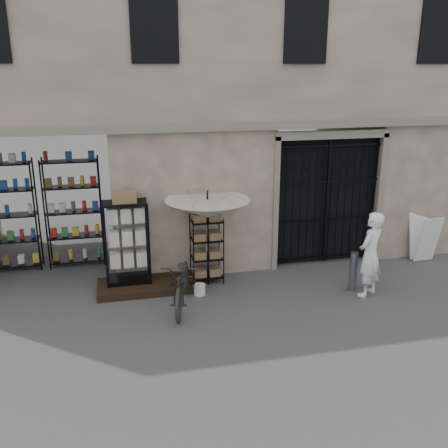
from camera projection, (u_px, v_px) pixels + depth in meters
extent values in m
plane|color=#27272A|center=(282.00, 311.00, 9.38)|extent=(80.00, 80.00, 0.00)
cube|color=tan|center=(233.00, 62.00, 11.74)|extent=(14.00, 4.00, 9.00)
cube|color=black|center=(40.00, 210.00, 10.58)|extent=(3.00, 1.70, 3.00)
cube|color=black|center=(41.00, 214.00, 11.11)|extent=(2.70, 0.50, 2.50)
cube|color=black|center=(324.00, 199.00, 11.42)|extent=(2.50, 0.06, 3.00)
cube|color=black|center=(327.00, 203.00, 11.29)|extent=(0.05, 0.05, 2.80)
cube|color=black|center=(147.00, 286.00, 10.30)|extent=(2.00, 0.90, 0.15)
cube|color=black|center=(129.00, 279.00, 10.34)|extent=(0.98, 0.80, 0.09)
cube|color=silver|center=(132.00, 246.00, 9.89)|extent=(0.74, 0.31, 1.58)
cube|color=silver|center=(127.00, 247.00, 10.13)|extent=(0.81, 0.62, 1.32)
cube|color=olive|center=(124.00, 200.00, 9.83)|extent=(0.57, 0.51, 0.19)
cube|color=black|center=(207.00, 250.00, 10.49)|extent=(0.70, 0.55, 1.44)
cube|color=olive|center=(207.00, 252.00, 10.50)|extent=(0.59, 0.45, 1.08)
cylinder|color=black|center=(208.00, 239.00, 10.24)|extent=(0.04, 0.04, 2.05)
imported|color=beige|center=(208.00, 204.00, 10.01)|extent=(1.68, 1.71, 1.38)
cylinder|color=silver|center=(200.00, 290.00, 10.04)|extent=(0.24, 0.24, 0.23)
imported|color=black|center=(183.00, 306.00, 9.61)|extent=(0.88, 1.13, 1.91)
cylinder|color=slate|center=(353.00, 271.00, 10.15)|extent=(0.19, 0.19, 0.83)
imported|color=white|center=(366.00, 294.00, 10.08)|extent=(1.49, 1.79, 0.41)
cube|color=silver|center=(429.00, 240.00, 11.54)|extent=(0.54, 0.30, 1.10)
cube|color=silver|center=(419.00, 235.00, 11.85)|extent=(0.54, 0.30, 1.10)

